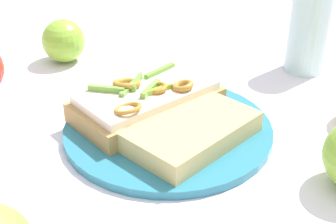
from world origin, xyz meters
TOP-DOWN VIEW (x-y plane):
  - ground_plane at (0.00, 0.00)m, footprint 2.00×2.00m
  - plate at (0.00, 0.00)m, footprint 0.26×0.26m
  - sandwich at (0.03, -0.03)m, footprint 0.20×0.21m
  - bread_slice_side at (-0.03, 0.03)m, footprint 0.17×0.18m
  - apple_5 at (0.20, -0.21)m, footprint 0.10×0.10m
  - drinking_glass at (-0.20, -0.21)m, footprint 0.06×0.06m

SIDE VIEW (x-z plane):
  - ground_plane at x=0.00m, z-range 0.00..0.00m
  - plate at x=0.00m, z-range 0.00..0.01m
  - bread_slice_side at x=-0.03m, z-range 0.01..0.04m
  - sandwich at x=0.03m, z-range 0.01..0.05m
  - apple_5 at x=0.20m, z-range 0.00..0.07m
  - drinking_glass at x=-0.20m, z-range 0.00..0.13m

